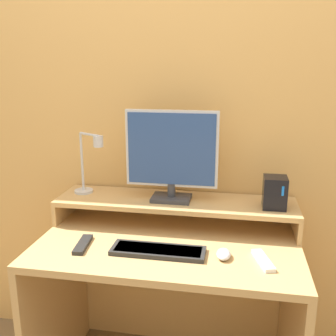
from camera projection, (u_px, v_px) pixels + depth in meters
wall_back at (182, 114)px, 1.89m from camera, size 6.00×0.05×2.50m
desk at (168, 289)px, 1.73m from camera, size 1.10×0.65×0.76m
monitor_shelf at (175, 203)px, 1.82m from camera, size 1.10×0.28×0.12m
monitor at (172, 154)px, 1.76m from camera, size 0.42×0.13×0.41m
desk_lamp at (89, 164)px, 1.85m from camera, size 0.18×0.12×0.30m
router_dock at (275, 192)px, 1.70m from camera, size 0.10×0.10×0.14m
keyboard at (158, 251)px, 1.56m from camera, size 0.38×0.12×0.02m
mouse at (224, 254)px, 1.52m from camera, size 0.06×0.09×0.03m
remote_control at (83, 244)px, 1.62m from camera, size 0.06×0.17×0.02m
remote_secondary at (263, 260)px, 1.49m from camera, size 0.09×0.17×0.02m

